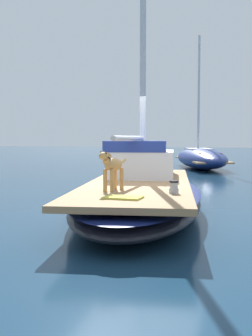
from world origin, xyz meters
TOP-DOWN VIEW (x-y plane):
  - ground_plane at (0.00, 0.00)m, footprint 120.00×120.00m
  - sailboat_main at (0.00, 0.00)m, footprint 3.68×7.55m
  - mast_main at (-0.15, 0.75)m, footprint 0.14×2.27m
  - cabin_house at (-0.20, 1.10)m, footprint 1.75×2.43m
  - dog_tan at (-0.07, -1.61)m, footprint 0.30×0.94m
  - deck_winch at (1.01, -1.68)m, footprint 0.16×0.16m
  - deck_towel at (0.38, -2.46)m, footprint 0.58×0.38m
  - moored_boat_far_astern at (-0.14, 13.26)m, footprint 4.15×7.31m

SIDE VIEW (x-z plane):
  - ground_plane at x=0.00m, z-range 0.00..0.00m
  - sailboat_main at x=0.00m, z-range 0.01..0.67m
  - moored_boat_far_astern at x=-0.14m, z-range -2.89..3.98m
  - deck_towel at x=0.38m, z-range 0.66..0.69m
  - deck_winch at x=1.01m, z-range 0.65..0.86m
  - cabin_house at x=-0.20m, z-range 0.59..1.43m
  - dog_tan at x=-0.07m, z-range 0.73..1.43m
  - mast_main at x=-0.15m, z-range 0.28..8.34m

